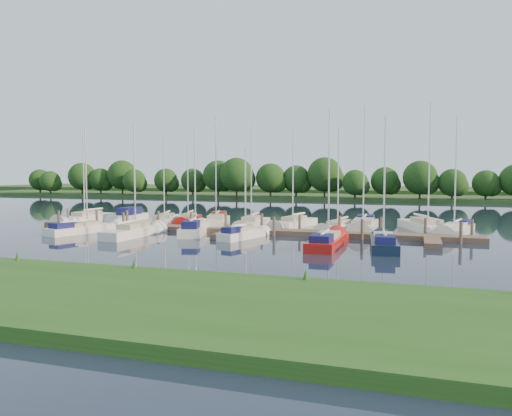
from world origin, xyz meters
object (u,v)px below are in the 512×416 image
(dock, at_px, (236,231))
(sailboat_n_5, at_px, (252,225))
(sailboat_s_2, at_px, (195,230))
(motorboat, at_px, (128,217))
(sailboat_n_0, at_px, (86,219))

(dock, relative_size, sailboat_n_5, 4.10)
(dock, xyz_separation_m, sailboat_s_2, (-3.19, -1.54, 0.14))
(dock, distance_m, sailboat_s_2, 3.54)
(motorboat, distance_m, sailboat_n_5, 15.37)
(sailboat_s_2, bearing_deg, sailboat_n_5, 48.90)
(sailboat_n_0, distance_m, motorboat, 4.37)
(sailboat_n_0, relative_size, motorboat, 1.68)
(sailboat_n_0, height_order, sailboat_n_5, sailboat_n_0)
(sailboat_n_5, relative_size, sailboat_s_2, 1.00)
(dock, distance_m, sailboat_n_0, 19.29)
(sailboat_n_5, bearing_deg, motorboat, -11.55)
(sailboat_s_2, bearing_deg, sailboat_n_0, 142.44)
(sailboat_n_5, bearing_deg, sailboat_n_0, -1.48)
(sailboat_n_0, xyz_separation_m, sailboat_s_2, (15.55, -6.13, 0.06))
(dock, relative_size, motorboat, 6.27)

